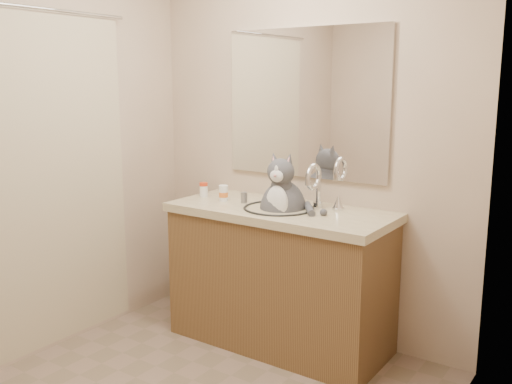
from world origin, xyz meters
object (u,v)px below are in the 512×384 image
(grey_canister, at_px, (244,198))
(cat, at_px, (283,206))
(pill_bottle_orange, at_px, (224,193))
(pill_bottle_redcap, at_px, (204,190))

(grey_canister, bearing_deg, cat, 1.69)
(cat, relative_size, pill_bottle_orange, 5.47)
(cat, height_order, grey_canister, cat)
(cat, height_order, pill_bottle_redcap, cat)
(pill_bottle_redcap, xyz_separation_m, grey_canister, (0.33, -0.01, -0.01))
(grey_canister, bearing_deg, pill_bottle_orange, -170.87)
(cat, xyz_separation_m, pill_bottle_redcap, (-0.60, -0.00, 0.03))
(cat, height_order, pill_bottle_orange, cat)
(cat, bearing_deg, pill_bottle_orange, 173.43)
(pill_bottle_redcap, relative_size, grey_canister, 1.38)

